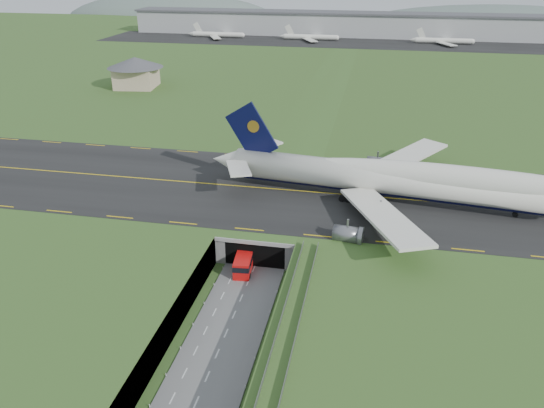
# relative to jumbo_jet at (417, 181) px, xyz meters

# --- Properties ---
(ground) EXTENTS (900.00, 900.00, 0.00)m
(ground) POSITION_rel_jumbo_jet_xyz_m (-30.96, -30.87, -11.57)
(ground) COLOR #374E1F
(ground) RESTS_ON ground
(airfield_deck) EXTENTS (800.00, 800.00, 6.00)m
(airfield_deck) POSITION_rel_jumbo_jet_xyz_m (-30.96, -30.87, -8.57)
(airfield_deck) COLOR gray
(airfield_deck) RESTS_ON ground
(trench_road) EXTENTS (12.00, 75.00, 0.20)m
(trench_road) POSITION_rel_jumbo_jet_xyz_m (-30.96, -38.37, -11.47)
(trench_road) COLOR slate
(trench_road) RESTS_ON ground
(taxiway) EXTENTS (800.00, 44.00, 0.18)m
(taxiway) POSITION_rel_jumbo_jet_xyz_m (-30.96, 2.13, -5.48)
(taxiway) COLOR black
(taxiway) RESTS_ON airfield_deck
(tunnel_portal) EXTENTS (17.00, 22.30, 6.00)m
(tunnel_portal) POSITION_rel_jumbo_jet_xyz_m (-30.96, -14.16, -8.24)
(tunnel_portal) COLOR gray
(tunnel_portal) RESTS_ON ground
(guideway) EXTENTS (3.00, 53.00, 7.05)m
(guideway) POSITION_rel_jumbo_jet_xyz_m (-19.96, -49.98, -6.25)
(guideway) COLOR #A8A8A3
(guideway) RESTS_ON ground
(jumbo_jet) EXTENTS (98.06, 62.09, 20.69)m
(jumbo_jet) POSITION_rel_jumbo_jet_xyz_m (0.00, 0.00, 0.00)
(jumbo_jet) COLOR white
(jumbo_jet) RESTS_ON ground
(shuttle_tram) EXTENTS (3.94, 8.65, 3.40)m
(shuttle_tram) POSITION_rel_jumbo_jet_xyz_m (-32.77, -24.45, -9.71)
(shuttle_tram) COLOR red
(shuttle_tram) RESTS_ON ground
(service_building) EXTENTS (25.42, 25.42, 12.42)m
(service_building) POSITION_rel_jumbo_jet_xyz_m (-108.62, 95.64, 1.78)
(service_building) COLOR #C9AF91
(service_building) RESTS_ON ground
(cargo_terminal) EXTENTS (320.00, 67.00, 15.60)m
(cargo_terminal) POSITION_rel_jumbo_jet_xyz_m (-31.13, 268.54, 2.38)
(cargo_terminal) COLOR #B2B2B2
(cargo_terminal) RESTS_ON ground
(distant_hills) EXTENTS (700.00, 91.00, 60.00)m
(distant_hills) POSITION_rel_jumbo_jet_xyz_m (33.42, 399.13, -15.57)
(distant_hills) COLOR slate
(distant_hills) RESTS_ON ground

